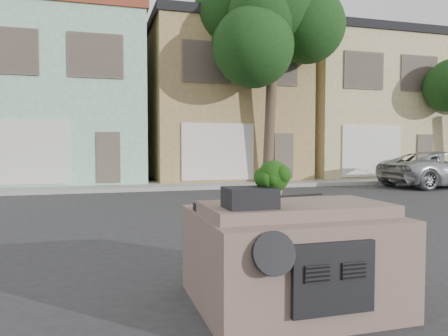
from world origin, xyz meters
name	(u,v)px	position (x,y,z in m)	size (l,w,h in m)	color
ground_plane	(216,244)	(0.00, 0.00, 0.00)	(120.00, 120.00, 0.00)	#303033
sidewalk	(148,186)	(0.00, 10.50, 0.07)	(40.00, 3.00, 0.15)	gray
townhouse_mint	(62,101)	(-3.50, 14.50, 3.77)	(7.20, 8.20, 7.55)	#9ACAAD
townhouse_tan	(217,105)	(4.00, 14.50, 3.77)	(7.20, 8.20, 7.55)	#9F8250
townhouse_beige	(345,109)	(11.50, 14.50, 3.77)	(7.20, 8.20, 7.55)	tan
silver_pickup	(442,187)	(11.78, 7.46, 0.00)	(2.43, 5.28, 1.47)	#ACAFB3
tree_near	(270,85)	(5.00, 9.80, 4.25)	(4.40, 4.00, 8.50)	#163712
car_dashboard	(289,253)	(0.00, -3.00, 0.56)	(2.00, 1.80, 1.12)	#725A50
instrument_hump	(250,198)	(-0.58, -3.35, 1.22)	(0.48, 0.38, 0.20)	black
wiper_arm	(298,196)	(0.28, -2.62, 1.13)	(0.70, 0.03, 0.02)	black
broccoli	(273,183)	(-0.32, -3.31, 1.35)	(0.38, 0.38, 0.47)	#13340B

